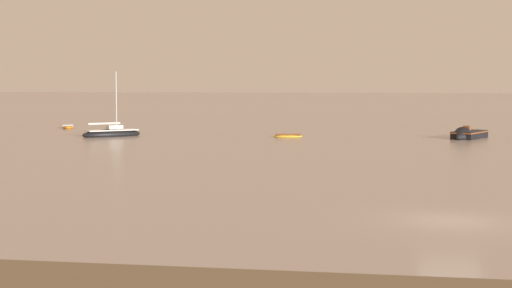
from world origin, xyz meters
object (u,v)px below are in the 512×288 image
Objects in this scene: sailboat_moored_0 at (112,133)px; rowboat_moored_5 at (68,127)px; rowboat_moored_2 at (288,136)px; motorboat_moored_0 at (466,136)px.

sailboat_moored_0 is 16.51m from rowboat_moored_5.
sailboat_moored_0 is (-18.62, -1.64, 0.18)m from rowboat_moored_2.
motorboat_moored_0 is 0.89× the size of sailboat_moored_0.
motorboat_moored_0 reaches higher than rowboat_moored_5.
rowboat_moored_2 is at bearing -61.37° from motorboat_moored_0.
rowboat_moored_2 is 31.09m from rowboat_moored_5.
motorboat_moored_0 is at bearing -37.19° from sailboat_moored_0.
rowboat_moored_5 reaches higher than rowboat_moored_2.
rowboat_moored_5 is at bearing 154.94° from rowboat_moored_2.
sailboat_moored_0 is 1.80× the size of rowboat_moored_5.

